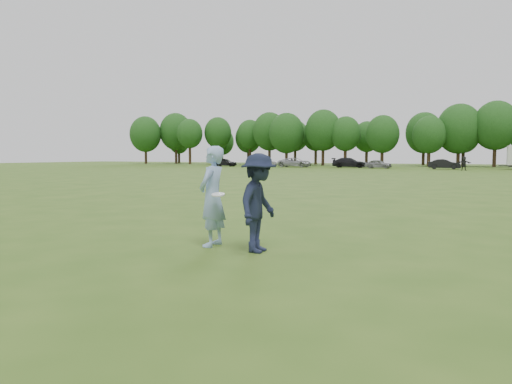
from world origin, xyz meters
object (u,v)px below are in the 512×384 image
Objects in this scene: car_a at (225,162)px; car_f at (444,164)px; defender at (259,203)px; car_b at (265,163)px; car_e at (378,164)px; car_c at (295,162)px; player_far_d at (464,163)px; car_d at (349,163)px; thrower at (212,196)px.

car_a reaches higher than car_f.
car_f is at bearing -2.00° from defender.
car_b reaches higher than car_e.
car_e is at bearing -94.47° from car_c.
car_a is at bearing 28.16° from defender.
car_a reaches higher than car_b.
defender reaches higher than car_a.
player_far_d is 12.44m from car_e.
car_e is at bearing -97.24° from car_b.
player_far_d is 0.34× the size of car_d.
defender is 64.52m from car_c.
car_b is 14.18m from car_d.
car_d reaches higher than car_b.
thrower reaches higher than car_f.
car_c is (-21.06, 60.47, -0.30)m from thrower.
defender reaches higher than player_far_d.
thrower is at bearing -156.80° from car_a.
car_d is at bearing 10.53° from defender.
car_a is (-34.84, 60.07, -0.27)m from defender.
car_f is (1.19, 59.14, -0.37)m from thrower.
thrower reaches higher than defender.
car_a is 1.09× the size of car_e.
car_f is at bearing -96.26° from car_b.
player_far_d is 0.33× the size of car_c.
defender reaches higher than car_e.
car_a is at bearing 160.25° from player_far_d.
thrower is 0.51× the size of car_a.
player_far_d is at bearing -103.33° from car_c.
car_d is (8.53, 1.10, 0.01)m from car_c.
car_b is (7.00, 1.20, -0.06)m from car_a.
car_c is 1.42× the size of car_e.
car_a is at bearing 89.40° from car_d.
car_c is (5.65, -0.68, 0.10)m from car_b.
thrower reaches higher than car_a.
player_far_d reaches higher than car_a.
defender is 0.37× the size of car_d.
thrower reaches higher than player_far_d.
defender is 54.82m from player_far_d.
car_e is at bearing 83.92° from car_f.
thrower is at bearing -105.59° from player_far_d.
car_b is at bearing 90.04° from car_e.
car_f is at bearing -86.87° from car_e.
thrower is 0.39× the size of car_c.
player_far_d is at bearing -154.56° from car_f.
player_far_d is (2.59, 54.76, -0.09)m from defender.
player_far_d is at bearing -104.21° from car_a.
car_e is (-11.47, 4.81, -0.25)m from player_far_d.
car_e is at bearing -97.25° from car_a.
defender is 59.26m from car_f.
car_d reaches higher than car_c.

